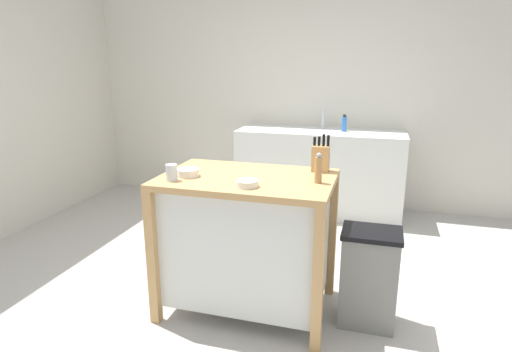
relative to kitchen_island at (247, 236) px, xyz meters
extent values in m
plane|color=#ADA8A0|center=(-0.05, 0.10, -0.51)|extent=(6.12, 6.12, 0.00)
cube|color=beige|center=(-0.05, 2.40, 0.79)|extent=(5.12, 0.10, 2.60)
cube|color=beige|center=(-2.61, 0.95, 0.79)|extent=(0.10, 2.90, 2.60)
cube|color=tan|center=(0.00, 0.00, 0.39)|extent=(1.09, 0.72, 0.04)
cube|color=silver|center=(0.00, 0.00, -0.02)|extent=(0.99, 0.62, 0.78)
cube|color=tan|center=(-0.51, -0.33, -0.07)|extent=(0.06, 0.06, 0.88)
cube|color=tan|center=(0.51, -0.33, -0.07)|extent=(0.06, 0.06, 0.88)
cube|color=tan|center=(-0.51, 0.33, -0.07)|extent=(0.06, 0.06, 0.88)
cube|color=tan|center=(0.51, 0.33, -0.07)|extent=(0.06, 0.06, 0.88)
cube|color=tan|center=(0.42, 0.26, 0.49)|extent=(0.11, 0.09, 0.17)
cylinder|color=black|center=(0.38, 0.26, 0.61)|extent=(0.02, 0.02, 0.06)
cylinder|color=black|center=(0.41, 0.26, 0.61)|extent=(0.02, 0.02, 0.06)
cylinder|color=black|center=(0.44, 0.26, 0.62)|extent=(0.02, 0.02, 0.08)
cylinder|color=black|center=(0.47, 0.26, 0.61)|extent=(0.02, 0.02, 0.07)
cylinder|color=silver|center=(0.07, -0.22, 0.43)|extent=(0.13, 0.13, 0.04)
cylinder|color=gray|center=(0.07, -0.22, 0.44)|extent=(0.11, 0.11, 0.01)
cylinder|color=silver|center=(-0.36, -0.10, 0.43)|extent=(0.14, 0.14, 0.05)
cylinder|color=gray|center=(-0.36, -0.10, 0.45)|extent=(0.11, 0.11, 0.01)
cylinder|color=silver|center=(-0.41, -0.22, 0.46)|extent=(0.07, 0.07, 0.10)
cylinder|color=#AD7F4C|center=(0.45, -0.02, 0.49)|extent=(0.04, 0.04, 0.16)
sphere|color=#99999E|center=(0.45, -0.02, 0.57)|extent=(0.03, 0.03, 0.03)
cube|color=slate|center=(0.78, 0.04, -0.21)|extent=(0.34, 0.26, 0.60)
cube|color=black|center=(0.78, 0.04, 0.10)|extent=(0.36, 0.28, 0.03)
cube|color=silver|center=(0.18, 2.05, -0.06)|extent=(1.77, 0.60, 0.90)
cube|color=silver|center=(0.18, 2.03, 0.37)|extent=(0.44, 0.36, 0.03)
cylinder|color=#B7BCC1|center=(0.18, 2.19, 0.50)|extent=(0.02, 0.02, 0.22)
cylinder|color=blue|center=(0.42, 2.09, 0.46)|extent=(0.05, 0.05, 0.15)
cylinder|color=black|center=(0.42, 2.09, 0.55)|extent=(0.03, 0.03, 0.02)
camera|label=1|loc=(0.78, -2.49, 1.12)|focal=30.08mm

